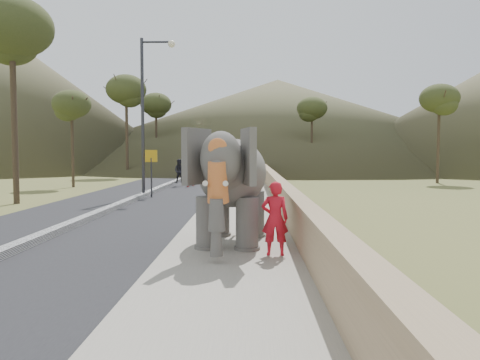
% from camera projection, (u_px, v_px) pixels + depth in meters
% --- Properties ---
extents(ground, '(160.00, 160.00, 0.00)m').
position_uv_depth(ground, '(224.00, 298.00, 7.47)').
color(ground, olive).
rests_on(ground, ground).
extents(road, '(7.00, 120.00, 0.03)m').
position_uv_depth(road, '(106.00, 213.00, 17.55)').
color(road, black).
rests_on(road, ground).
extents(median, '(0.35, 120.00, 0.22)m').
position_uv_depth(median, '(106.00, 211.00, 17.55)').
color(median, black).
rests_on(median, ground).
extents(walkway, '(3.00, 120.00, 0.15)m').
position_uv_depth(walkway, '(238.00, 212.00, 17.45)').
color(walkway, '#9E9687').
rests_on(walkway, ground).
extents(parapet, '(0.30, 120.00, 1.10)m').
position_uv_depth(parapet, '(283.00, 199.00, 17.39)').
color(parapet, tan).
rests_on(parapet, ground).
extents(lamppost, '(1.76, 0.36, 8.00)m').
position_uv_depth(lamppost, '(149.00, 101.00, 23.57)').
color(lamppost, '#2E2E33').
rests_on(lamppost, ground).
extents(signboard, '(0.60, 0.08, 2.40)m').
position_uv_depth(signboard, '(151.00, 165.00, 23.33)').
color(signboard, '#2D2D33').
rests_on(signboard, ground).
extents(distant_car, '(4.53, 2.79, 1.44)m').
position_uv_depth(distant_car, '(472.00, 169.00, 43.05)').
color(distant_car, silver).
rests_on(distant_car, ground).
extents(hill_far, '(80.00, 80.00, 14.00)m').
position_uv_depth(hill_far, '(277.00, 123.00, 76.79)').
color(hill_far, brown).
rests_on(hill_far, ground).
extents(elephant_and_man, '(2.34, 3.80, 2.63)m').
position_uv_depth(elephant_and_man, '(233.00, 188.00, 11.19)').
color(elephant_and_man, '#65615B').
rests_on(elephant_and_man, ground).
extents(motorcyclist, '(1.59, 1.79, 1.82)m').
position_uv_depth(motorcyclist, '(186.00, 176.00, 30.58)').
color(motorcyclist, maroon).
rests_on(motorcyclist, ground).
extents(trees, '(47.50, 43.83, 9.55)m').
position_uv_depth(trees, '(245.00, 129.00, 37.02)').
color(trees, '#473828').
rests_on(trees, ground).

